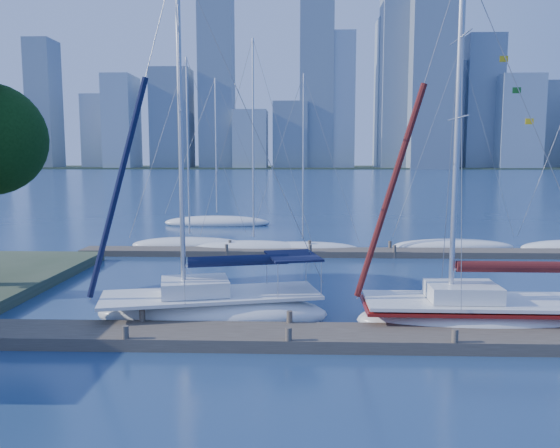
{
  "coord_description": "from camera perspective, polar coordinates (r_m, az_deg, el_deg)",
  "views": [
    {
      "loc": [
        0.27,
        -16.9,
        5.9
      ],
      "look_at": [
        -0.42,
        4.0,
        3.37
      ],
      "focal_mm": 35.0,
      "sensor_mm": 36.0,
      "label": 1
    }
  ],
  "objects": [
    {
      "name": "ground",
      "position": [
        17.91,
        0.95,
        -12.34
      ],
      "size": [
        700.0,
        700.0,
        0.0
      ],
      "primitive_type": "plane",
      "color": "navy",
      "rests_on": "ground"
    },
    {
      "name": "near_dock",
      "position": [
        17.84,
        0.95,
        -11.73
      ],
      "size": [
        26.0,
        2.0,
        0.4
      ],
      "primitive_type": "cube",
      "color": "#443C32",
      "rests_on": "ground"
    },
    {
      "name": "far_dock",
      "position": [
        33.44,
        4.85,
        -2.97
      ],
      "size": [
        30.0,
        1.8,
        0.36
      ],
      "primitive_type": "cube",
      "color": "#443C32",
      "rests_on": "ground"
    },
    {
      "name": "far_shore",
      "position": [
        336.96,
        1.87,
        5.9
      ],
      "size": [
        800.0,
        100.0,
        1.5
      ],
      "primitive_type": "cube",
      "color": "#38472D",
      "rests_on": "ground"
    },
    {
      "name": "sailboat_navy",
      "position": [
        20.18,
        -7.18,
        -7.11
      ],
      "size": [
        8.87,
        4.65,
        13.33
      ],
      "rotation": [
        0.0,
        0.0,
        0.23
      ],
      "color": "silver",
      "rests_on": "ground"
    },
    {
      "name": "sailboat_maroon",
      "position": [
        20.36,
        20.05,
        -7.48
      ],
      "size": [
        8.51,
        2.88,
        12.94
      ],
      "rotation": [
        0.0,
        0.0,
        -0.01
      ],
      "color": "silver",
      "rests_on": "ground"
    },
    {
      "name": "bg_boat_0",
      "position": [
        36.44,
        -9.39,
        -2.11
      ],
      "size": [
        7.94,
        4.94,
        12.6
      ],
      "rotation": [
        0.0,
        0.0,
        0.39
      ],
      "color": "silver",
      "rests_on": "ground"
    },
    {
      "name": "bg_boat_1",
      "position": [
        34.62,
        -2.75,
        -2.49
      ],
      "size": [
        7.9,
        4.37,
        13.47
      ],
      "rotation": [
        0.0,
        0.0,
        -0.32
      ],
      "color": "silver",
      "rests_on": "ground"
    },
    {
      "name": "bg_boat_2",
      "position": [
        34.62,
        2.4,
        -2.55
      ],
      "size": [
        7.48,
        4.22,
        11.34
      ],
      "rotation": [
        0.0,
        0.0,
        -0.34
      ],
      "color": "silver",
      "rests_on": "ground"
    },
    {
      "name": "bg_boat_4",
      "position": [
        37.11,
        17.61,
        -2.19
      ],
      "size": [
        7.84,
        2.16,
        13.13
      ],
      "rotation": [
        0.0,
        0.0,
        0.01
      ],
      "color": "silver",
      "rests_on": "ground"
    },
    {
      "name": "bg_boat_6",
      "position": [
        48.46,
        -6.58,
        0.19
      ],
      "size": [
        9.41,
        2.85,
        13.11
      ],
      "rotation": [
        0.0,
        0.0,
        -0.04
      ],
      "color": "silver",
      "rests_on": "ground"
    },
    {
      "name": "skyline",
      "position": [
        309.81,
        6.76,
        12.34
      ],
      "size": [
        502.3,
        51.31,
        101.26
      ],
      "color": "gray",
      "rests_on": "ground"
    }
  ]
}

